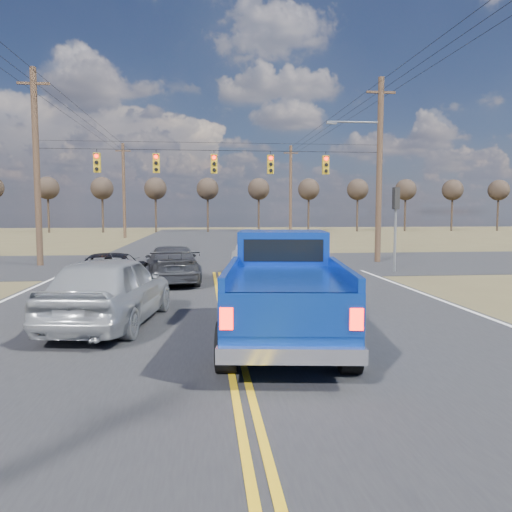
{
  "coord_description": "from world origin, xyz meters",
  "views": [
    {
      "loc": [
        -0.57,
        -8.65,
        2.79
      ],
      "look_at": [
        0.94,
        5.77,
        1.5
      ],
      "focal_mm": 35.0,
      "sensor_mm": 36.0,
      "label": 1
    }
  ],
  "objects": [
    {
      "name": "road_cross",
      "position": [
        0.0,
        18.0,
        0.0
      ],
      "size": [
        120.0,
        12.0,
        0.02
      ],
      "primitive_type": "cube",
      "color": "#28282B",
      "rests_on": "ground"
    },
    {
      "name": "signal_gantry",
      "position": [
        0.5,
        17.79,
        5.06
      ],
      "size": [
        19.6,
        4.83,
        10.0
      ],
      "color": "#473323",
      "rests_on": "ground"
    },
    {
      "name": "road_main",
      "position": [
        0.0,
        10.0,
        0.0
      ],
      "size": [
        14.0,
        120.0,
        0.02
      ],
      "primitive_type": "cube",
      "color": "#28282B",
      "rests_on": "ground"
    },
    {
      "name": "ground",
      "position": [
        0.0,
        0.0,
        0.0
      ],
      "size": [
        160.0,
        160.0,
        0.0
      ],
      "primitive_type": "plane",
      "color": "brown",
      "rests_on": "ground"
    },
    {
      "name": "treeline",
      "position": [
        0.0,
        26.96,
        5.7
      ],
      "size": [
        87.0,
        117.8,
        7.4
      ],
      "color": "#33261C",
      "rests_on": "ground"
    },
    {
      "name": "white_car_queue",
      "position": [
        1.68,
        12.46,
        0.77
      ],
      "size": [
        1.98,
        4.76,
        1.53
      ],
      "primitive_type": "imported",
      "rotation": [
        0.0,
        0.0,
        3.22
      ],
      "color": "silver",
      "rests_on": "ground"
    },
    {
      "name": "dgrey_car_queue",
      "position": [
        -1.84,
        11.15,
        0.73
      ],
      "size": [
        2.59,
        5.21,
        1.46
      ],
      "primitive_type": "imported",
      "rotation": [
        0.0,
        0.0,
        3.25
      ],
      "color": "#38393E",
      "rests_on": "ground"
    },
    {
      "name": "silver_suv",
      "position": [
        -2.86,
        3.75,
        0.89
      ],
      "size": [
        2.85,
        5.47,
        1.78
      ],
      "primitive_type": "imported",
      "rotation": [
        0.0,
        0.0,
        2.99
      ],
      "color": "#A2A5AA",
      "rests_on": "ground"
    },
    {
      "name": "black_suv",
      "position": [
        -3.8,
        9.04,
        0.69
      ],
      "size": [
        2.39,
        5.02,
        1.38
      ],
      "primitive_type": "imported",
      "rotation": [
        0.0,
        0.0,
        3.16
      ],
      "color": "black",
      "rests_on": "ground"
    },
    {
      "name": "utility_poles",
      "position": [
        0.0,
        17.0,
        5.23
      ],
      "size": [
        19.6,
        58.32,
        10.0
      ],
      "color": "#473323",
      "rests_on": "ground"
    },
    {
      "name": "pickup_truck",
      "position": [
        1.14,
        1.9,
        1.13
      ],
      "size": [
        3.08,
        6.43,
        2.33
      ],
      "rotation": [
        0.0,
        0.0,
        -0.13
      ],
      "color": "black",
      "rests_on": "ground"
    }
  ]
}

